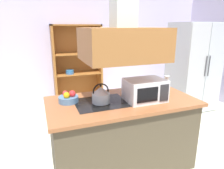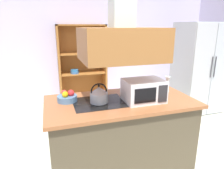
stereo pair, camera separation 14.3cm
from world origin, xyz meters
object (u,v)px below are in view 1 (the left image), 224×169
Objects in this scene: dish_cabinet at (77,70)px; cutting_board at (139,90)px; kettle at (101,95)px; refrigerator at (193,67)px; fruit_bowl at (69,98)px; microwave at (145,90)px; wine_glass_on_counter at (167,80)px.

cutting_board is at bearing -78.72° from dish_cabinet.
cutting_board is (0.43, -2.18, 0.12)m from dish_cabinet.
dish_cabinet is 2.45m from kettle.
refrigerator is 2.77m from kettle.
kettle is 0.38m from fruit_bowl.
microwave is (-1.94, -1.38, 0.11)m from refrigerator.
cutting_board is at bearing 5.91° from fruit_bowl.
dish_cabinet is 7.72× the size of fruit_bowl.
cutting_board is 0.99m from fruit_bowl.
cutting_board is 0.74× the size of microwave.
dish_cabinet reaches higher than kettle.
microwave is 0.91m from fruit_bowl.
microwave is at bearing -152.89° from wine_glass_on_counter.
fruit_bowl is (-0.35, 0.15, -0.05)m from kettle.
microwave is at bearing -144.58° from refrigerator.
fruit_bowl is (-0.87, 0.25, -0.08)m from microwave.
refrigerator is 7.90× the size of fruit_bowl.
kettle is at bearing -23.54° from fruit_bowl.
refrigerator is 7.86× the size of kettle.
wine_glass_on_counter is 1.34m from fruit_bowl.
microwave is 1.98× the size of fruit_bowl.
kettle is (-2.45, -1.27, 0.08)m from refrigerator.
kettle is 1.00× the size of fruit_bowl.
kettle is at bearing -171.94° from wine_glass_on_counter.
microwave is 2.23× the size of wine_glass_on_counter.
kettle is 1.00m from wine_glass_on_counter.
kettle is 1.13× the size of wine_glass_on_counter.
microwave reaches higher than cutting_board.
refrigerator is at bearing 37.80° from wine_glass_on_counter.
dish_cabinet is 2.22m from cutting_board.
wine_glass_on_counter is at bearing -0.51° from fruit_bowl.
cutting_board is 0.39m from microwave.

